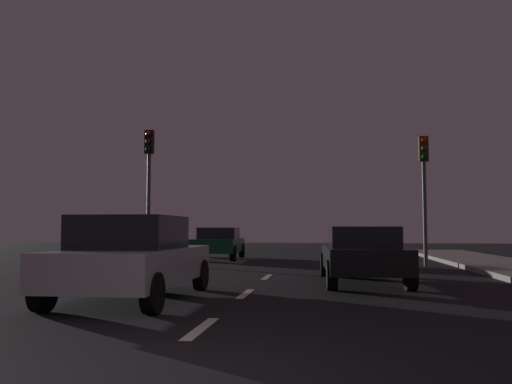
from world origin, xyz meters
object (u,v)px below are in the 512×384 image
car_oncoming_far (218,243)px  car_stopped_ahead (362,254)px  traffic_signal_left (149,170)px  traffic_signal_right (424,174)px  car_adjacent_lane (133,257)px

car_oncoming_far → car_stopped_ahead: bearing=-60.0°
traffic_signal_left → traffic_signal_right: bearing=-0.0°
traffic_signal_right → car_adjacent_lane: (-6.97, -10.01, -2.47)m
car_stopped_ahead → car_adjacent_lane: (-4.38, -3.76, 0.07)m
traffic_signal_left → car_oncoming_far: bearing=59.2°
traffic_signal_left → car_adjacent_lane: bearing=-72.3°
traffic_signal_right → car_stopped_ahead: bearing=-112.5°
car_adjacent_lane → car_oncoming_far: 13.44m
car_adjacent_lane → traffic_signal_right: bearing=55.2°
traffic_signal_left → car_stopped_ahead: (7.57, -6.25, -2.84)m
traffic_signal_left → car_adjacent_lane: size_ratio=1.15×
traffic_signal_right → car_stopped_ahead: 7.23m
traffic_signal_left → car_stopped_ahead: size_ratio=1.10×
car_stopped_ahead → traffic_signal_left: bearing=140.4°
car_stopped_ahead → car_adjacent_lane: 5.77m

